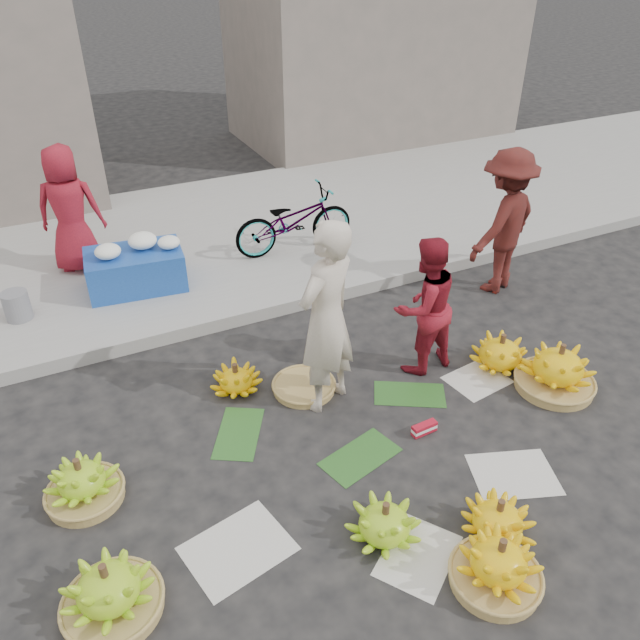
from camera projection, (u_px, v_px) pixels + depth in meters
name	position (u px, v px, depth m)	size (l,w,h in m)	color
ground	(359.00, 438.00, 5.29)	(80.00, 80.00, 0.00)	black
curb	(263.00, 308.00, 6.91)	(40.00, 0.25, 0.15)	gray
sidewalk	(207.00, 237.00, 8.51)	(40.00, 4.00, 0.12)	gray
newspaper_scatter	(411.00, 504.00, 4.68)	(3.20, 1.80, 0.00)	silver
banana_leaves	(338.00, 427.00, 5.40)	(2.00, 1.00, 0.00)	#21531B
banana_bunch_0	(109.00, 592.00, 3.87)	(0.71, 0.71, 0.44)	#9E7D42
banana_bunch_1	(385.00, 522.00, 4.37)	(0.63, 0.63, 0.33)	#80BF1B
banana_bunch_2	(498.00, 565.00, 4.04)	(0.59, 0.59, 0.42)	#9E7D42
banana_bunch_3	(498.00, 519.00, 4.40)	(0.50, 0.50, 0.32)	yellow
banana_bunch_4	(558.00, 369.00, 5.75)	(0.72, 0.72, 0.48)	#9E7D42
banana_bunch_5	(501.00, 352.00, 6.06)	(0.68, 0.68, 0.36)	yellow
banana_bunch_6	(82.00, 483.00, 4.64)	(0.60, 0.60, 0.41)	#9E7D42
banana_bunch_7	(236.00, 379.00, 5.77)	(0.50, 0.50, 0.29)	yellow
basket_spare	(304.00, 387.00, 5.81)	(0.57, 0.57, 0.07)	#9E7D42
incense_stack	(424.00, 428.00, 5.31)	(0.23, 0.07, 0.09)	#B01225
vendor_cream	(326.00, 318.00, 5.23)	(0.65, 0.43, 1.77)	beige
vendor_red	(424.00, 306.00, 5.77)	(0.67, 0.52, 1.37)	maroon
man_striped	(504.00, 222.00, 7.01)	(1.08, 0.62, 1.68)	maroon
flower_table	(136.00, 267.00, 7.10)	(1.13, 0.78, 0.62)	#17419A
grey_bucket	(17.00, 306.00, 6.58)	(0.27, 0.27, 0.31)	slate
flower_vendor	(69.00, 210.00, 7.22)	(0.74, 0.48, 1.51)	maroon
bicycle	(294.00, 221.00, 7.82)	(1.54, 0.54, 0.81)	gray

